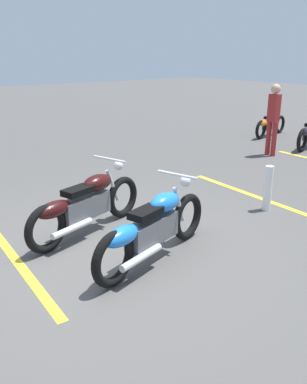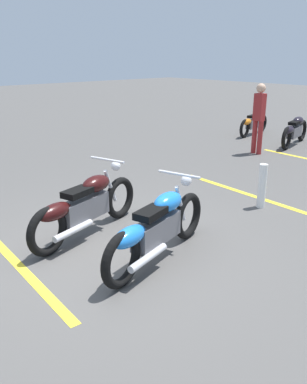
# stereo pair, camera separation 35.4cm
# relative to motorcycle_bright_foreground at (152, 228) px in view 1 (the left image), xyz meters

# --- Properties ---
(ground_plane) EXTENTS (60.00, 60.00, 0.00)m
(ground_plane) POSITION_rel_motorcycle_bright_foreground_xyz_m (-0.27, 0.65, -0.46)
(ground_plane) COLOR #514F4C
(motorcycle_bright_foreground) EXTENTS (2.18, 0.82, 1.04)m
(motorcycle_bright_foreground) POSITION_rel_motorcycle_bright_foreground_xyz_m (0.00, 0.00, 0.00)
(motorcycle_bright_foreground) COLOR black
(motorcycle_bright_foreground) RESTS_ON ground
(motorcycle_dark_foreground) EXTENTS (2.18, 0.83, 1.04)m
(motorcycle_dark_foreground) POSITION_rel_motorcycle_bright_foreground_xyz_m (-0.25, 1.26, 0.00)
(motorcycle_dark_foreground) COLOR black
(motorcycle_dark_foreground) RESTS_ON ground
(motorcycle_row_far_right) EXTENTS (1.93, 0.47, 0.73)m
(motorcycle_row_far_right) POSITION_rel_motorcycle_bright_foreground_xyz_m (8.11, 4.27, -0.06)
(motorcycle_row_far_right) COLOR black
(motorcycle_row_far_right) RESTS_ON ground
(bystander_secondary) EXTENTS (0.24, 0.31, 1.81)m
(bystander_secondary) POSITION_rel_motorcycle_bright_foreground_xyz_m (5.97, 2.64, 0.55)
(bystander_secondary) COLOR maroon
(bystander_secondary) RESTS_ON ground
(bollard_post) EXTENTS (0.14, 0.14, 0.77)m
(bollard_post) POSITION_rel_motorcycle_bright_foreground_xyz_m (2.65, 0.23, -0.08)
(bollard_post) COLOR white
(bollard_post) RESTS_ON ground
(parking_stripe_near) EXTENTS (0.33, 3.20, 0.01)m
(parking_stripe_near) POSITION_rel_motorcycle_bright_foreground_xyz_m (-1.37, 1.14, -0.46)
(parking_stripe_near) COLOR yellow
(parking_stripe_near) RESTS_ON ground
(parking_stripe_mid) EXTENTS (0.33, 3.20, 0.01)m
(parking_stripe_mid) POSITION_rel_motorcycle_bright_foreground_xyz_m (3.05, 0.80, -0.46)
(parking_stripe_mid) COLOR yellow
(parking_stripe_mid) RESTS_ON ground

